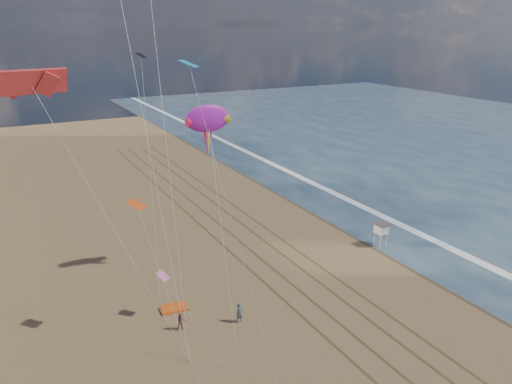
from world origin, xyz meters
TOP-DOWN VIEW (x-y plane):
  - wet_sand at (19.00, 40.00)m, footprint 260.00×260.00m
  - foam at (23.20, 40.00)m, footprint 260.00×260.00m
  - tracks at (2.55, 30.00)m, footprint 7.68×120.00m
  - lifeguard_stand at (16.12, 25.23)m, footprint 1.60×1.60m
  - grounded_kite at (-11.44, 23.21)m, footprint 2.62×1.82m
  - show_kite at (-4.85, 29.26)m, footprint 4.65×7.44m
  - kite_flyer_a at (-6.80, 18.30)m, footprint 0.79×0.58m
  - kite_flyer_b at (-11.99, 19.63)m, footprint 0.93×0.78m
  - small_kites at (-12.07, 22.85)m, footprint 6.73×13.97m

SIDE VIEW (x-z plane):
  - wet_sand at x=19.00m, z-range 0.00..0.00m
  - foam at x=23.20m, z-range 0.00..0.00m
  - tracks at x=2.55m, z-range 0.00..0.01m
  - grounded_kite at x=-11.44m, z-range 0.00..0.28m
  - kite_flyer_b at x=-11.99m, z-range 0.00..1.71m
  - kite_flyer_a at x=-6.80m, z-range 0.00..1.98m
  - lifeguard_stand at x=16.12m, z-range 0.78..3.66m
  - small_kites at x=-12.07m, z-range 6.18..25.81m
  - show_kite at x=-4.85m, z-range 6.27..27.74m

